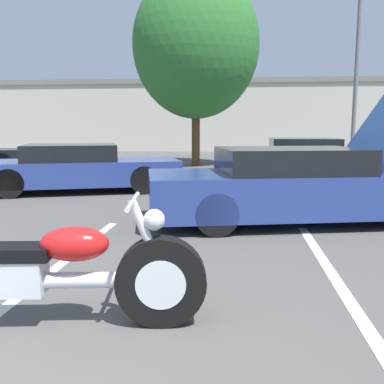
{
  "coord_description": "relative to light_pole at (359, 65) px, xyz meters",
  "views": [
    {
      "loc": [
        1.5,
        -1.63,
        1.5
      ],
      "look_at": [
        1.02,
        2.92,
        0.8
      ],
      "focal_mm": 40.0,
      "sensor_mm": 36.0,
      "label": 1
    }
  ],
  "objects": [
    {
      "name": "parking_stripe_middle",
      "position": [
        -7.07,
        -16.11,
        -4.14
      ],
      "size": [
        0.12,
        5.71,
        0.01
      ],
      "primitive_type": "cube",
      "color": "white",
      "rests_on": "ground"
    },
    {
      "name": "far_building",
      "position": [
        -6.66,
        8.6,
        -1.8
      ],
      "size": [
        32.0,
        4.2,
        4.4
      ],
      "color": "beige",
      "rests_on": "ground"
    },
    {
      "name": "motorcycle",
      "position": [
        -6.63,
        -16.69,
        -3.73
      ],
      "size": [
        2.51,
        0.7,
        0.98
      ],
      "rotation": [
        0.0,
        0.0,
        0.13
      ],
      "color": "black",
      "rests_on": "ground"
    },
    {
      "name": "parked_car_mid_row",
      "position": [
        -8.86,
        -9.95,
        -3.6
      ],
      "size": [
        4.92,
        3.11,
        1.1
      ],
      "rotation": [
        0.0,
        0.0,
        0.32
      ],
      "color": "navy",
      "rests_on": "ground"
    },
    {
      "name": "parking_stripe_back",
      "position": [
        -4.17,
        -16.11,
        -4.14
      ],
      "size": [
        0.12,
        5.71,
        0.01
      ],
      "primitive_type": "cube",
      "color": "white",
      "rests_on": "ground"
    },
    {
      "name": "light_pole",
      "position": [
        0.0,
        0.0,
        0.0
      ],
      "size": [
        1.21,
        0.28,
        7.52
      ],
      "color": "slate",
      "rests_on": "ground"
    },
    {
      "name": "show_car_hood_open",
      "position": [
        -4.13,
        -12.79,
        -3.56
      ],
      "size": [
        5.02,
        2.69,
        2.17
      ],
      "rotation": [
        0.0,
        0.0,
        0.22
      ],
      "color": "navy",
      "rests_on": "ground"
    },
    {
      "name": "tree_background",
      "position": [
        -6.76,
        -2.88,
        0.42
      ],
      "size": [
        4.79,
        4.79,
        7.33
      ],
      "color": "brown",
      "rests_on": "ground"
    },
    {
      "name": "parked_car_right_row",
      "position": [
        -3.14,
        -7.12,
        -3.58
      ],
      "size": [
        4.09,
        1.88,
        1.18
      ],
      "rotation": [
        0.0,
        0.0,
        -0.0
      ],
      "color": "navy",
      "rests_on": "ground"
    }
  ]
}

